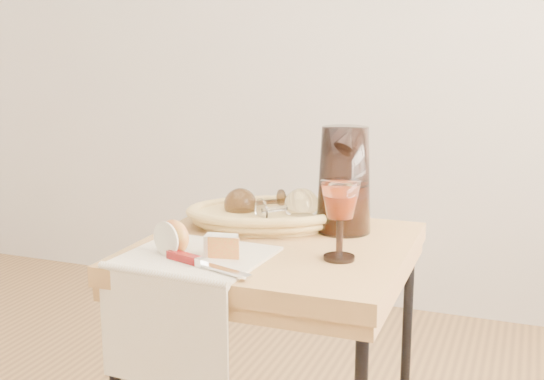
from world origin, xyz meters
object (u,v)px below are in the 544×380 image
at_px(pitcher, 344,180).
at_px(goblet_lying_a, 258,203).
at_px(bread_basket, 268,217).
at_px(wine_goblet, 340,220).
at_px(apple_half, 174,237).
at_px(tea_towel, 195,256).
at_px(goblet_lying_b, 285,208).
at_px(table_knife, 204,263).

bearing_deg(pitcher, goblet_lying_a, -157.55).
height_order(bread_basket, wine_goblet, wine_goblet).
bearing_deg(apple_half, pitcher, 68.61).
distance_m(tea_towel, bread_basket, 0.28).
distance_m(goblet_lying_b, table_knife, 0.33).
xyz_separation_m(pitcher, apple_half, (-0.27, -0.31, -0.08)).
distance_m(apple_half, table_knife, 0.11).
height_order(apple_half, table_knife, apple_half).
relative_size(goblet_lying_b, pitcher, 0.48).
height_order(bread_basket, table_knife, bread_basket).
relative_size(goblet_lying_b, table_knife, 0.66).
xyz_separation_m(pitcher, wine_goblet, (0.05, -0.21, -0.04)).
xyz_separation_m(goblet_lying_a, goblet_lying_b, (0.08, -0.03, 0.00)).
bearing_deg(table_knife, bread_basket, 109.10).
distance_m(tea_towel, pitcher, 0.39).
xyz_separation_m(tea_towel, bread_basket, (0.05, 0.28, 0.02)).
relative_size(wine_goblet, table_knife, 0.79).
distance_m(pitcher, table_knife, 0.42).
bearing_deg(wine_goblet, goblet_lying_b, 136.67).
height_order(pitcher, wine_goblet, pitcher).
bearing_deg(tea_towel, pitcher, 56.49).
relative_size(tea_towel, goblet_lying_a, 2.19).
bearing_deg(goblet_lying_a, pitcher, 139.39).
bearing_deg(pitcher, apple_half, -110.74).
distance_m(tea_towel, goblet_lying_b, 0.28).
distance_m(tea_towel, goblet_lying_a, 0.30).
bearing_deg(goblet_lying_a, bread_basket, 110.69).
distance_m(bread_basket, wine_goblet, 0.30).
distance_m(tea_towel, table_knife, 0.08).
height_order(bread_basket, goblet_lying_b, goblet_lying_b).
xyz_separation_m(goblet_lying_b, apple_half, (-0.14, -0.26, -0.01)).
distance_m(goblet_lying_a, table_knife, 0.36).
bearing_deg(bread_basket, tea_towel, -123.35).
xyz_separation_m(tea_towel, goblet_lying_b, (0.10, 0.26, 0.05)).
relative_size(tea_towel, table_knife, 1.35).
xyz_separation_m(bread_basket, goblet_lying_a, (-0.03, 0.01, 0.03)).
xyz_separation_m(bread_basket, wine_goblet, (0.23, -0.19, 0.06)).
xyz_separation_m(pitcher, table_knife, (-0.17, -0.36, -0.11)).
xyz_separation_m(tea_towel, apple_half, (-0.04, -0.01, 0.04)).
distance_m(wine_goblet, apple_half, 0.33).
height_order(bread_basket, apple_half, apple_half).
bearing_deg(goblet_lying_b, bread_basket, 109.61).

